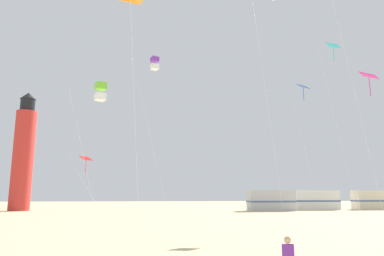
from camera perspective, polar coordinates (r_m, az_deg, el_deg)
name	(u,v)px	position (r m, az deg, el deg)	size (l,w,h in m)	color
kite_flyer_standing	(288,256)	(11.21, 15.26, -19.27)	(0.44, 0.56, 1.16)	#722D99
kite_diamond_magenta	(372,81)	(21.83, 27.04, 6.73)	(3.10, 3.10, 8.99)	silver
kite_diamond_cyan	(334,54)	(28.55, 21.89, 11.05)	(1.95, 1.95, 13.39)	silver
kite_box_violet	(155,64)	(31.88, -6.05, 10.29)	(3.43, 2.31, 14.28)	silver
kite_diamond_blue	(303,92)	(29.84, 17.54, 5.53)	(2.03, 2.03, 11.07)	silver
kite_box_lime	(100,92)	(22.93, -14.56, 5.68)	(2.51, 2.19, 9.23)	silver
kite_diamond_scarlet	(86,160)	(30.96, -16.73, -5.03)	(3.05, 2.72, 5.48)	silver
lighthouse_distant	(23,154)	(55.35, -25.58, -3.80)	(2.80, 2.80, 16.80)	red
rv_van_silver	(271,200)	(50.98, 12.65, -11.35)	(6.53, 2.59, 2.80)	#B7BABF
rv_van_white	(316,200)	(56.22, 19.41, -10.91)	(6.48, 2.45, 2.80)	white
rv_van_cream	(374,200)	(61.03, 27.36, -10.27)	(6.59, 2.80, 2.80)	beige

